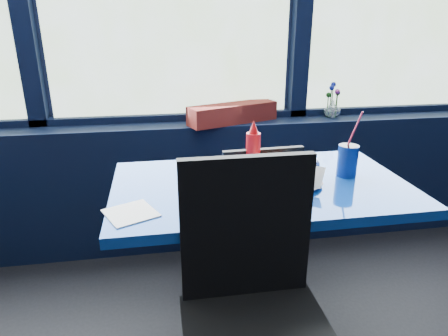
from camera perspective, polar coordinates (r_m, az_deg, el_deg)
window_sill at (r=2.53m, az=-6.60°, el=-2.44°), size 5.00×0.26×0.80m
near_table at (r=1.72m, az=5.08°, el=-7.76°), size 1.20×0.70×0.75m
chair_near_front at (r=1.30m, az=4.32°, el=-18.09°), size 0.45×0.46×0.99m
chair_near_back at (r=1.98m, az=4.66°, el=-6.28°), size 0.40×0.41×0.85m
planter_box at (r=2.40m, az=1.27°, el=7.83°), size 0.56×0.32×0.11m
flower_vase at (r=2.62m, az=15.24°, el=8.44°), size 0.12×0.13×0.22m
food_basket at (r=1.63m, az=8.98°, el=-1.20°), size 0.33×0.33×0.10m
ketchup_bottle at (r=1.72m, az=4.17°, el=2.61°), size 0.06×0.06×0.23m
soda_cup at (r=1.77m, az=17.24°, el=1.12°), size 0.08×0.08×0.28m
napkin at (r=1.42m, az=-13.19°, el=-6.28°), size 0.21×0.21×0.00m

